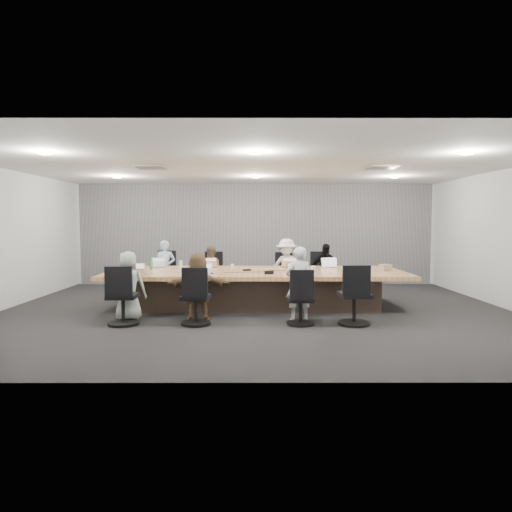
{
  "coord_description": "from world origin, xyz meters",
  "views": [
    {
      "loc": [
        -0.02,
        -8.79,
        1.72
      ],
      "look_at": [
        0.0,
        0.4,
        1.05
      ],
      "focal_mm": 32.0,
      "sensor_mm": 36.0,
      "label": 1
    }
  ],
  "objects_px": {
    "chair_1": "(214,277)",
    "snack_packet": "(385,270)",
    "laptop_6": "(296,275)",
    "bottle_green_left": "(151,263)",
    "stapler": "(269,272)",
    "chair_7": "(354,300)",
    "person_2": "(287,268)",
    "person_0": "(165,268)",
    "person_1": "(213,271)",
    "person_6": "(299,284)",
    "bottle_green_right": "(305,267)",
    "mug_brown": "(125,269)",
    "chair_6": "(301,304)",
    "laptop_5": "(202,275)",
    "laptop_1": "(210,267)",
    "laptop_0": "(160,267)",
    "person_5": "(198,287)",
    "person_3": "(325,270)",
    "chair_0": "(168,276)",
    "laptop_2": "(288,267)",
    "chair_5": "(196,302)",
    "chair_2": "(286,277)",
    "canvas_bag": "(385,267)",
    "laptop_4": "(137,275)",
    "chair_4": "(123,301)",
    "person_4": "(129,286)",
    "laptop_3": "(329,267)",
    "bottle_clear": "(181,266)",
    "conference_table": "(256,287)",
    "chair_3": "(323,277)"
  },
  "relations": [
    {
      "from": "chair_1",
      "to": "snack_packet",
      "type": "height_order",
      "value": "chair_1"
    },
    {
      "from": "laptop_6",
      "to": "bottle_green_left",
      "type": "distance_m",
      "value": 3.14
    },
    {
      "from": "stapler",
      "to": "snack_packet",
      "type": "distance_m",
      "value": 2.48
    },
    {
      "from": "chair_7",
      "to": "person_2",
      "type": "bearing_deg",
      "value": 102.55
    },
    {
      "from": "person_0",
      "to": "person_1",
      "type": "height_order",
      "value": "person_0"
    },
    {
      "from": "person_0",
      "to": "person_6",
      "type": "bearing_deg",
      "value": -43.73
    },
    {
      "from": "bottle_green_right",
      "to": "mug_brown",
      "type": "bearing_deg",
      "value": 177.18
    },
    {
      "from": "chair_6",
      "to": "chair_7",
      "type": "relative_size",
      "value": 0.85
    },
    {
      "from": "person_2",
      "to": "laptop_5",
      "type": "height_order",
      "value": "person_2"
    },
    {
      "from": "chair_6",
      "to": "laptop_1",
      "type": "xyz_separation_m",
      "value": [
        -1.76,
        2.5,
        0.39
      ]
    },
    {
      "from": "laptop_0",
      "to": "person_5",
      "type": "height_order",
      "value": "person_5"
    },
    {
      "from": "person_2",
      "to": "person_3",
      "type": "distance_m",
      "value": 0.91
    },
    {
      "from": "chair_0",
      "to": "stapler",
      "type": "xyz_separation_m",
      "value": [
        2.38,
        -2.33,
        0.34
      ]
    },
    {
      "from": "laptop_1",
      "to": "person_5",
      "type": "height_order",
      "value": "person_5"
    },
    {
      "from": "person_6",
      "to": "stapler",
      "type": "bearing_deg",
      "value": -66.83
    },
    {
      "from": "laptop_2",
      "to": "person_3",
      "type": "height_order",
      "value": "person_3"
    },
    {
      "from": "laptop_0",
      "to": "laptop_1",
      "type": "distance_m",
      "value": 1.12
    },
    {
      "from": "chair_5",
      "to": "laptop_0",
      "type": "bearing_deg",
      "value": 118.38
    },
    {
      "from": "chair_7",
      "to": "bottle_green_right",
      "type": "xyz_separation_m",
      "value": [
        -0.68,
        1.4,
        0.43
      ]
    },
    {
      "from": "chair_2",
      "to": "canvas_bag",
      "type": "bearing_deg",
      "value": 147.3
    },
    {
      "from": "person_0",
      "to": "laptop_4",
      "type": "height_order",
      "value": "person_0"
    },
    {
      "from": "person_2",
      "to": "chair_6",
      "type": "bearing_deg",
      "value": -76.41
    },
    {
      "from": "laptop_5",
      "to": "snack_packet",
      "type": "bearing_deg",
      "value": -1.17
    },
    {
      "from": "chair_4",
      "to": "bottle_green_right",
      "type": "bearing_deg",
      "value": 22.95
    },
    {
      "from": "chair_0",
      "to": "person_4",
      "type": "height_order",
      "value": "person_4"
    },
    {
      "from": "laptop_3",
      "to": "bottle_clear",
      "type": "distance_m",
      "value": 3.29
    },
    {
      "from": "chair_5",
      "to": "person_4",
      "type": "height_order",
      "value": "person_4"
    },
    {
      "from": "person_2",
      "to": "snack_packet",
      "type": "distance_m",
      "value": 2.37
    },
    {
      "from": "chair_4",
      "to": "chair_5",
      "type": "height_order",
      "value": "chair_4"
    },
    {
      "from": "stapler",
      "to": "bottle_green_left",
      "type": "bearing_deg",
      "value": 149.16
    },
    {
      "from": "chair_7",
      "to": "chair_0",
      "type": "bearing_deg",
      "value": 133.65
    },
    {
      "from": "person_2",
      "to": "bottle_green_right",
      "type": "distance_m",
      "value": 1.68
    },
    {
      "from": "canvas_bag",
      "to": "snack_packet",
      "type": "bearing_deg",
      "value": -90.0
    },
    {
      "from": "person_4",
      "to": "laptop_6",
      "type": "bearing_deg",
      "value": -170.66
    },
    {
      "from": "conference_table",
      "to": "person_5",
      "type": "distance_m",
      "value": 1.7
    },
    {
      "from": "person_6",
      "to": "chair_7",
      "type": "bearing_deg",
      "value": 147.43
    },
    {
      "from": "laptop_5",
      "to": "bottle_green_left",
      "type": "height_order",
      "value": "bottle_green_left"
    },
    {
      "from": "laptop_4",
      "to": "bottle_green_left",
      "type": "xyz_separation_m",
      "value": [
        0.04,
        1.06,
        0.12
      ]
    },
    {
      "from": "bottle_clear",
      "to": "canvas_bag",
      "type": "relative_size",
      "value": 0.93
    },
    {
      "from": "mug_brown",
      "to": "stapler",
      "type": "relative_size",
      "value": 0.66
    },
    {
      "from": "bottle_clear",
      "to": "stapler",
      "type": "relative_size",
      "value": 1.3
    },
    {
      "from": "person_0",
      "to": "laptop_2",
      "type": "distance_m",
      "value": 2.91
    },
    {
      "from": "laptop_2",
      "to": "bottle_green_left",
      "type": "distance_m",
      "value": 2.98
    },
    {
      "from": "conference_table",
      "to": "chair_0",
      "type": "bearing_deg",
      "value": 141.42
    },
    {
      "from": "person_1",
      "to": "laptop_3",
      "type": "distance_m",
      "value": 2.7
    },
    {
      "from": "chair_3",
      "to": "laptop_5",
      "type": "xyz_separation_m",
      "value": [
        -2.65,
        -2.5,
        0.34
      ]
    },
    {
      "from": "conference_table",
      "to": "chair_3",
      "type": "bearing_deg",
      "value": 46.26
    },
    {
      "from": "chair_4",
      "to": "person_0",
      "type": "bearing_deg",
      "value": 87.37
    },
    {
      "from": "laptop_2",
      "to": "laptop_4",
      "type": "height_order",
      "value": "same"
    },
    {
      "from": "chair_1",
      "to": "bottle_green_left",
      "type": "height_order",
      "value": "bottle_green_left"
    }
  ]
}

